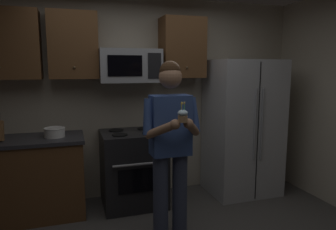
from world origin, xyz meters
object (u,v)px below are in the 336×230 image
Objects in this scene: bowl_large_white at (55,132)px; cupcake at (183,116)px; person at (171,141)px; refrigerator at (242,127)px; oven_range at (133,168)px; microwave at (130,66)px.

bowl_large_white is 1.67m from cupcake.
cupcake is at bearing -90.00° from person.
refrigerator reaches higher than cupcake.
oven_range is at bearing -0.24° from bowl_large_white.
person is (0.20, -0.89, 0.53)m from oven_range.
refrigerator is 1.80m from cupcake.
oven_range is 5.36× the size of cupcake.
microwave is at bearing 98.37° from cupcake.
microwave reaches higher than person.
person is at bearing -39.31° from bowl_large_white.
cupcake is (1.09, -1.22, 0.32)m from bowl_large_white.
oven_range is 1.56m from refrigerator.
cupcake is at bearing -80.82° from oven_range.
cupcake is (-1.30, -1.18, 0.39)m from refrigerator.
microwave is at bearing 173.97° from refrigerator.
microwave is at bearing 89.98° from oven_range.
oven_range is 1.26m from microwave.
refrigerator is (1.50, -0.16, -0.82)m from microwave.
bowl_large_white is 0.13× the size of person.
bowl_large_white is at bearing 179.76° from oven_range.
refrigerator is (1.50, -0.04, 0.44)m from oven_range.
cupcake is (0.20, -1.34, -0.43)m from microwave.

